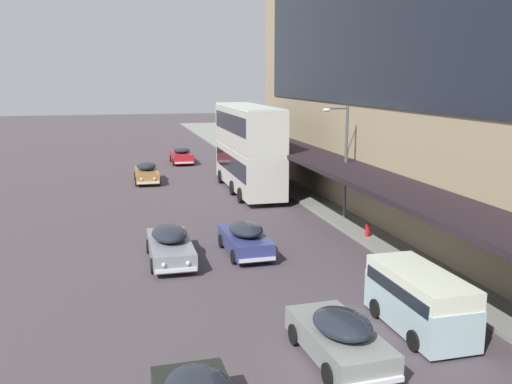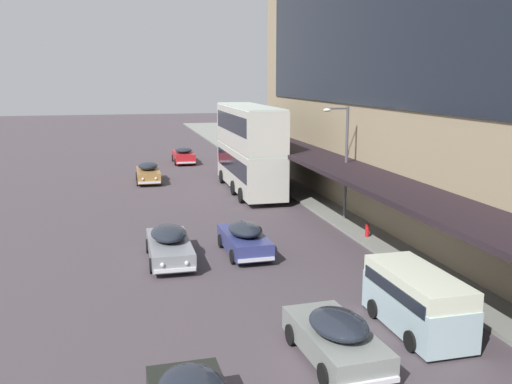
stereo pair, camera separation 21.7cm
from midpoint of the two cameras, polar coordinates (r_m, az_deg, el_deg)
The scene contains 9 objects.
transit_bus_kerbside_front at distance 40.08m, azimuth -0.97°, elevation 4.63°, with size 2.90×11.32×6.09m.
sedan_second_mid at distance 44.93m, azimuth -11.01°, elevation 1.93°, with size 1.91×4.56×1.58m.
sedan_trailing_near at distance 16.93m, azimuth 7.99°, elevation -14.10°, with size 2.10×4.35×1.48m.
sedan_second_near at distance 25.58m, azimuth -8.83°, elevation -5.21°, with size 1.93×4.93×1.51m.
sedan_oncoming_front at distance 26.20m, azimuth -1.33°, elevation -4.66°, with size 1.93×4.37×1.52m.
sedan_far_back at distance 54.57m, azimuth -7.58°, elevation 3.68°, with size 1.97×4.79×1.55m.
vw_van at distance 19.24m, azimuth 15.55°, elevation -10.03°, with size 1.95×4.57×1.96m.
street_lamp at distance 32.04m, azimuth 8.50°, elevation 3.83°, with size 1.50×0.28×6.29m.
fire_hydrant at distance 29.15m, azimuth 10.86°, elevation -3.73°, with size 0.20×0.40×0.70m.
Camera 1 is at (-5.50, -10.16, 7.98)m, focal length 40.00 mm.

